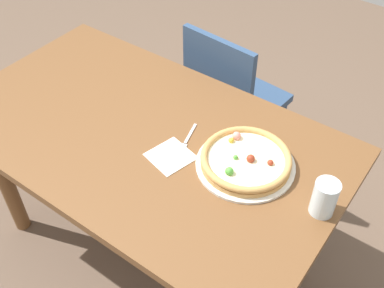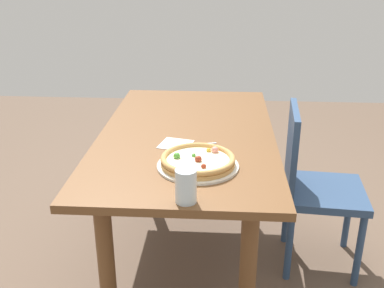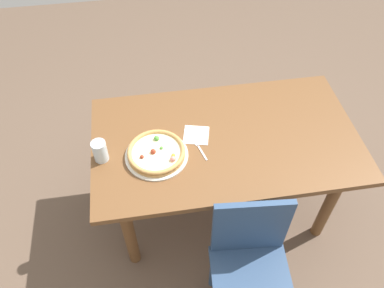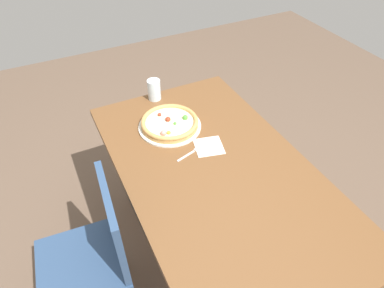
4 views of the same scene
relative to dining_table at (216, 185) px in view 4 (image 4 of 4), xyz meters
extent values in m
plane|color=brown|center=(0.00, 0.00, -0.64)|extent=(6.00, 6.00, 0.00)
cube|color=brown|center=(0.00, 0.00, 0.09)|extent=(1.50, 0.86, 0.03)
cylinder|color=brown|center=(-0.61, -0.29, -0.28)|extent=(0.07, 0.07, 0.71)
cylinder|color=brown|center=(-0.61, 0.29, -0.28)|extent=(0.07, 0.07, 0.71)
cylinder|color=navy|center=(-0.18, -0.87, -0.43)|extent=(0.04, 0.04, 0.41)
cylinder|color=navy|center=(-0.15, -0.53, -0.43)|extent=(0.04, 0.04, 0.41)
cube|color=navy|center=(0.00, -0.71, -0.21)|extent=(0.43, 0.43, 0.04)
cube|color=navy|center=(0.02, -0.53, 0.02)|extent=(0.38, 0.06, 0.42)
cylinder|color=silver|center=(-0.40, -0.07, 0.11)|extent=(0.34, 0.34, 0.01)
cylinder|color=tan|center=(-0.40, -0.07, 0.12)|extent=(0.31, 0.31, 0.02)
cylinder|color=beige|center=(-0.40, -0.07, 0.14)|extent=(0.27, 0.27, 0.01)
torus|color=tan|center=(-0.40, -0.07, 0.14)|extent=(0.31, 0.31, 0.02)
sphere|color=maroon|center=(-0.41, -0.08, 0.15)|extent=(0.03, 0.03, 0.03)
sphere|color=#4C9E38|center=(-0.39, 0.01, 0.15)|extent=(0.03, 0.03, 0.03)
sphere|color=#E58C7F|center=(-0.32, -0.14, 0.15)|extent=(0.03, 0.03, 0.03)
sphere|color=maroon|center=(-0.48, -0.10, 0.15)|extent=(0.02, 0.02, 0.02)
sphere|color=gold|center=(-0.31, -0.12, 0.15)|extent=(0.02, 0.02, 0.02)
sphere|color=#4C9E38|center=(-0.37, -0.06, 0.14)|extent=(0.02, 0.02, 0.02)
cube|color=silver|center=(-0.15, -0.09, 0.11)|extent=(0.04, 0.11, 0.00)
cube|color=silver|center=(-0.17, -0.01, 0.11)|extent=(0.03, 0.05, 0.00)
cylinder|color=silver|center=(-0.69, -0.05, 0.17)|extent=(0.08, 0.08, 0.13)
cube|color=white|center=(-0.16, 0.04, 0.11)|extent=(0.17, 0.17, 0.00)
camera|label=1|loc=(-0.89, 0.92, 1.26)|focal=43.41mm
camera|label=2|loc=(-2.12, -0.16, 0.92)|focal=42.70mm
camera|label=3|loc=(-0.41, -1.41, 1.74)|focal=36.42mm
camera|label=4|loc=(0.95, -0.60, 1.27)|focal=31.68mm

